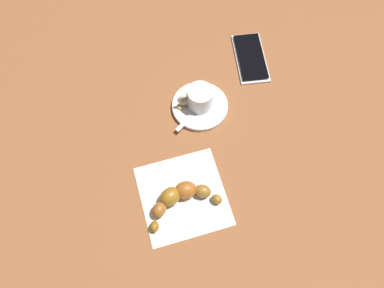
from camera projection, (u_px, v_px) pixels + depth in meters
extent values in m
plane|color=brown|center=(201.00, 144.00, 0.84)|extent=(1.80, 1.80, 0.00)
cylinder|color=silver|center=(200.00, 106.00, 0.88)|extent=(0.13, 0.13, 0.01)
cylinder|color=silver|center=(202.00, 98.00, 0.85)|extent=(0.06, 0.06, 0.05)
cylinder|color=#361D11|center=(202.00, 97.00, 0.85)|extent=(0.05, 0.05, 0.00)
torus|color=silver|center=(186.00, 100.00, 0.84)|extent=(0.01, 0.04, 0.04)
cube|color=silver|center=(192.00, 115.00, 0.86)|extent=(0.09, 0.08, 0.00)
ellipsoid|color=silver|center=(211.00, 95.00, 0.88)|extent=(0.03, 0.03, 0.01)
cube|color=tan|center=(187.00, 98.00, 0.87)|extent=(0.07, 0.05, 0.01)
cube|color=white|center=(183.00, 196.00, 0.79)|extent=(0.21, 0.21, 0.00)
ellipsoid|color=olive|center=(217.00, 199.00, 0.77)|extent=(0.03, 0.03, 0.02)
ellipsoid|color=olive|center=(202.00, 191.00, 0.77)|extent=(0.03, 0.04, 0.03)
ellipsoid|color=#A45721|center=(186.00, 190.00, 0.77)|extent=(0.04, 0.05, 0.04)
ellipsoid|color=#91641D|center=(170.00, 197.00, 0.76)|extent=(0.06, 0.06, 0.04)
ellipsoid|color=#935622|center=(159.00, 210.00, 0.76)|extent=(0.04, 0.04, 0.03)
ellipsoid|color=#8A5919|center=(154.00, 227.00, 0.75)|extent=(0.02, 0.02, 0.02)
cube|color=#BCB7C1|center=(251.00, 58.00, 0.94)|extent=(0.15, 0.09, 0.01)
cube|color=black|center=(251.00, 56.00, 0.93)|extent=(0.14, 0.08, 0.00)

